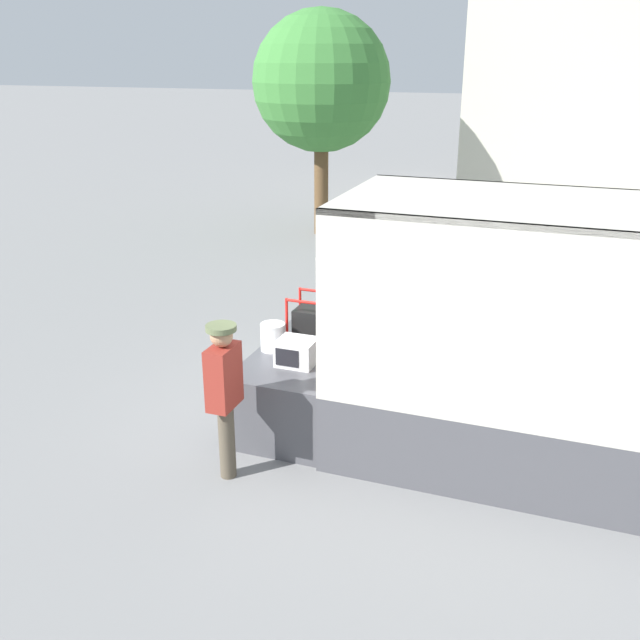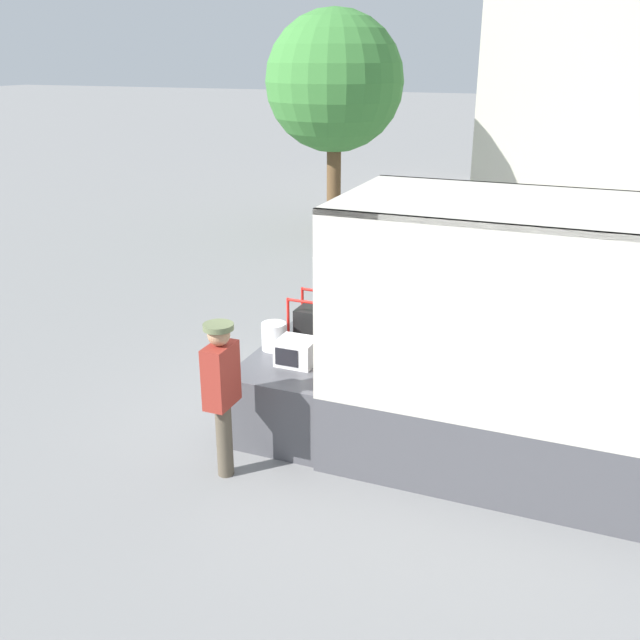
# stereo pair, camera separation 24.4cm
# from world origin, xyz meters

# --- Properties ---
(ground_plane) EXTENTS (160.00, 160.00, 0.00)m
(ground_plane) POSITION_xyz_m (0.00, 0.00, 0.00)
(ground_plane) COLOR gray
(tailgate_deck) EXTENTS (1.18, 2.12, 0.91)m
(tailgate_deck) POSITION_xyz_m (-0.59, 0.00, 0.46)
(tailgate_deck) COLOR #4C4C51
(tailgate_deck) RESTS_ON ground
(microwave) EXTENTS (0.45, 0.41, 0.31)m
(microwave) POSITION_xyz_m (-0.54, -0.34, 1.07)
(microwave) COLOR white
(microwave) RESTS_ON tailgate_deck
(portable_generator) EXTENTS (0.68, 0.50, 0.64)m
(portable_generator) POSITION_xyz_m (-0.53, 0.39, 1.15)
(portable_generator) COLOR black
(portable_generator) RESTS_ON tailgate_deck
(orange_bucket) EXTENTS (0.31, 0.31, 0.35)m
(orange_bucket) POSITION_xyz_m (-0.98, -0.03, 1.09)
(orange_bucket) COLOR silver
(orange_bucket) RESTS_ON tailgate_deck
(worker_person) EXTENTS (0.32, 0.44, 1.80)m
(worker_person) POSITION_xyz_m (-0.89, -1.54, 1.12)
(worker_person) COLOR brown
(worker_person) RESTS_ON ground
(street_tree) EXTENTS (3.37, 3.37, 5.46)m
(street_tree) POSITION_xyz_m (-3.83, 9.54, 3.76)
(street_tree) COLOR brown
(street_tree) RESTS_ON ground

